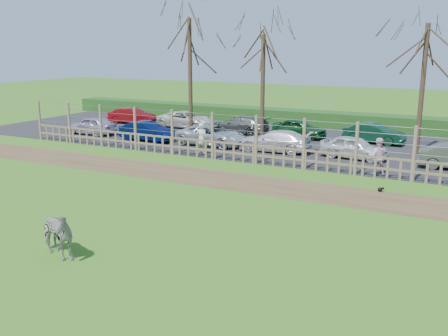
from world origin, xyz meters
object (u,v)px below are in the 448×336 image
at_px(visitor_a, 201,139).
at_px(car_2, 212,135).
at_px(car_7, 132,116).
at_px(car_10, 299,128).
at_px(tree_mid, 263,63).
at_px(car_8, 187,120).
at_px(tree_right, 425,58).
at_px(zebra, 54,234).
at_px(car_9, 239,125).
at_px(car_3, 275,141).
at_px(car_11, 374,133).
at_px(tree_left, 190,50).
at_px(car_0, 91,125).
at_px(car_1, 147,131).
at_px(crow, 380,189).
at_px(visitor_b, 378,156).
at_px(car_4, 354,147).

xyz_separation_m(visitor_a, car_2, (-0.71, 2.47, -0.26)).
bearing_deg(car_7, car_10, -96.66).
height_order(tree_mid, visitor_a, tree_mid).
bearing_deg(car_8, tree_right, -95.41).
distance_m(zebra, car_7, 25.08).
relative_size(tree_right, car_9, 1.78).
xyz_separation_m(car_3, car_11, (4.50, 5.08, 0.00)).
bearing_deg(car_7, tree_left, -122.08).
relative_size(zebra, car_0, 0.48).
relative_size(tree_right, car_1, 2.02).
xyz_separation_m(crow, car_7, (-20.42, 10.25, 0.54)).
bearing_deg(tree_mid, car_1, -156.42).
relative_size(tree_mid, car_11, 1.87).
xyz_separation_m(visitor_b, car_4, (-1.74, 2.92, -0.26)).
height_order(tree_left, car_1, tree_left).
bearing_deg(car_8, zebra, -155.81).
relative_size(visitor_b, car_8, 0.40).
distance_m(tree_left, car_0, 8.59).
distance_m(car_3, car_10, 4.78).
bearing_deg(tree_mid, car_0, -166.76).
bearing_deg(visitor_b, car_4, -73.27).
relative_size(tree_left, tree_mid, 1.15).
xyz_separation_m(zebra, car_4, (4.59, 16.57, -0.07)).
bearing_deg(car_11, car_3, 144.71).
distance_m(tree_left, car_4, 11.81).
xyz_separation_m(tree_right, visitor_a, (-10.57, -5.30, -4.34)).
height_order(tree_left, car_7, tree_left).
distance_m(car_2, car_7, 10.74).
bearing_deg(car_0, tree_left, 100.84).
height_order(tree_mid, tree_right, tree_right).
relative_size(visitor_a, car_11, 0.47).
height_order(crow, car_11, car_11).
xyz_separation_m(tree_mid, car_4, (6.16, -2.10, -4.23)).
bearing_deg(car_1, car_10, -55.55).
relative_size(car_2, car_4, 1.23).
bearing_deg(zebra, car_9, 26.39).
bearing_deg(car_0, car_3, 88.78).
bearing_deg(visitor_a, tree_right, -160.64).
distance_m(tree_right, visitor_b, 7.11).
xyz_separation_m(car_4, car_7, (-18.02, 4.61, 0.00)).
height_order(car_3, car_9, same).
distance_m(car_3, car_9, 6.25).
distance_m(tree_left, car_11, 12.45).
bearing_deg(car_3, visitor_b, 62.69).
xyz_separation_m(car_2, car_7, (-9.59, 4.84, 0.00)).
bearing_deg(tree_mid, car_8, 159.49).
relative_size(car_2, car_8, 1.00).
relative_size(car_0, car_11, 0.97).
bearing_deg(visitor_b, car_10, -63.97).
relative_size(tree_left, car_1, 2.16).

